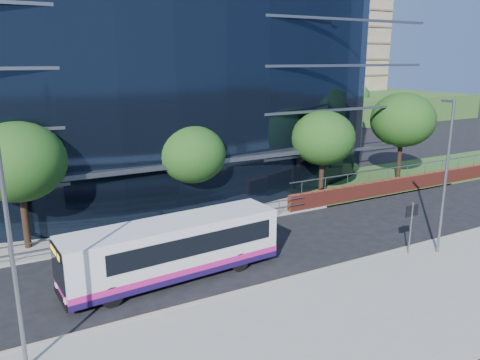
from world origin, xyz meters
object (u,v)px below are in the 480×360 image
tree_far_b (192,154)px  tree_dist_e (282,98)px  city_bus (175,248)px  tree_far_a (18,162)px  streetlight_west (11,246)px  tree_far_d (403,120)px  street_sign (411,217)px  streetlight_east (446,173)px  tree_far_c (323,138)px  tree_dist_f (357,95)px

tree_far_b → tree_dist_e: size_ratio=0.93×
city_bus → tree_dist_e: bearing=46.4°
city_bus → tree_far_a: bearing=125.4°
tree_far_b → streetlight_west: streetlight_west is taller
tree_far_d → city_bus: (-23.12, -8.07, -3.70)m
tree_far_a → tree_far_d: tree_far_d is taller
street_sign → tree_far_a: 20.63m
tree_far_b → streetlight_east: (9.00, -11.67, 0.23)m
tree_far_c → tree_dist_e: bearing=61.3°
street_sign → tree_far_c: bearing=76.7°
tree_far_b → tree_far_c: (10.00, -0.50, 0.33)m
tree_dist_f → streetlight_west: (-54.00, -44.17, 0.23)m
tree_dist_e → city_bus: tree_dist_e is taller
tree_far_d → city_bus: 24.77m
tree_far_b → tree_far_c: size_ratio=0.93×
street_sign → city_bus: size_ratio=0.27×
tree_far_a → city_bus: 9.80m
tree_dist_e → streetlight_east: bearing=-113.1°
tree_far_c → tree_dist_e: same height
tree_far_b → streetlight_west: size_ratio=0.76×
tree_far_a → streetlight_west: (-1.00, -11.17, -0.42)m
streetlight_west → streetlight_east: (20.00, 0.00, 0.00)m
tree_far_d → streetlight_west: size_ratio=0.93×
tree_dist_e → tree_far_d: bearing=-104.9°
tree_dist_e → streetlight_east: (-18.00, -42.17, -0.10)m
tree_dist_e → streetlight_west: 56.77m
street_sign → streetlight_west: bearing=-178.2°
street_sign → tree_far_b: 13.54m
tree_far_d → streetlight_east: (-10.00, -12.17, -0.75)m
city_bus → street_sign: bearing=-21.2°
streetlight_west → city_bus: (6.88, 4.10, -2.96)m
street_sign → tree_far_d: bearing=45.2°
tree_far_a → tree_far_b: 10.03m
street_sign → tree_far_b: (-7.50, 11.09, 2.06)m
tree_far_a → streetlight_west: bearing=-95.1°
tree_far_b → city_bus: bearing=-118.6°
tree_far_d → tree_far_a: bearing=-178.0°
tree_far_d → tree_dist_f: (24.00, 32.00, -0.98)m
tree_dist_f → streetlight_east: size_ratio=0.76×
tree_far_d → tree_dist_f: bearing=53.1°
street_sign → tree_dist_e: size_ratio=0.43×
streetlight_east → city_bus: 14.06m
street_sign → tree_far_c: 11.14m
street_sign → tree_dist_f: bearing=50.8°
tree_far_a → streetlight_east: streetlight_east is taller
street_sign → streetlight_east: (1.50, -0.59, 2.29)m
tree_dist_e → tree_dist_f: bearing=7.1°
streetlight_east → tree_far_b: bearing=127.6°
street_sign → tree_far_d: 16.61m
tree_far_c → streetlight_west: bearing=-152.0°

